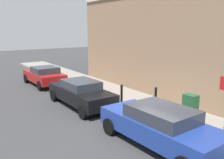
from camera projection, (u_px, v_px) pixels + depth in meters
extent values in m
plane|color=#38383A|center=(145.00, 127.00, 9.80)|extent=(80.00, 80.00, 0.00)
cube|color=gray|center=(103.00, 89.00, 15.64)|extent=(2.68, 30.00, 0.15)
cube|color=#937256|center=(182.00, 13.00, 15.97)|extent=(7.40, 12.27, 9.80)
cube|color=navy|center=(159.00, 128.00, 8.14)|extent=(1.86, 4.53, 0.64)
cube|color=#2D333D|center=(162.00, 114.00, 7.96)|extent=(1.59, 2.25, 0.45)
cylinder|color=black|center=(110.00, 126.00, 9.07)|extent=(0.24, 0.65, 0.64)
cylinder|color=black|center=(142.00, 117.00, 10.02)|extent=(0.24, 0.65, 0.64)
cylinder|color=black|center=(219.00, 149.00, 7.36)|extent=(0.24, 0.65, 0.64)
cube|color=black|center=(81.00, 94.00, 12.34)|extent=(1.69, 4.43, 0.63)
cube|color=#2D333D|center=(81.00, 85.00, 12.20)|extent=(1.47, 1.93, 0.43)
cylinder|color=black|center=(54.00, 95.00, 13.28)|extent=(0.23, 0.64, 0.64)
cylinder|color=black|center=(79.00, 91.00, 14.16)|extent=(0.23, 0.64, 0.64)
cylinder|color=black|center=(83.00, 112.00, 10.64)|extent=(0.23, 0.64, 0.64)
cylinder|color=black|center=(112.00, 106.00, 11.52)|extent=(0.23, 0.64, 0.64)
cube|color=maroon|center=(44.00, 76.00, 17.03)|extent=(1.86, 3.95, 0.60)
cube|color=#2D333D|center=(45.00, 70.00, 16.74)|extent=(1.59, 1.76, 0.43)
cylinder|color=black|center=(26.00, 79.00, 17.71)|extent=(0.24, 0.65, 0.64)
cylinder|color=black|center=(48.00, 76.00, 18.68)|extent=(0.24, 0.65, 0.64)
cylinder|color=black|center=(40.00, 86.00, 15.50)|extent=(0.24, 0.65, 0.64)
cylinder|color=black|center=(64.00, 82.00, 16.47)|extent=(0.24, 0.65, 0.64)
cube|color=#1E4C28|center=(190.00, 108.00, 9.89)|extent=(0.40, 0.55, 1.15)
cube|color=#333333|center=(189.00, 120.00, 10.00)|extent=(0.46, 0.61, 0.08)
cylinder|color=black|center=(155.00, 98.00, 11.63)|extent=(0.12, 0.12, 0.95)
sphere|color=black|center=(156.00, 88.00, 11.53)|extent=(0.14, 0.14, 0.14)
cylinder|color=black|center=(122.00, 95.00, 12.17)|extent=(0.12, 0.12, 0.95)
sphere|color=black|center=(122.00, 86.00, 12.07)|extent=(0.14, 0.14, 0.14)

